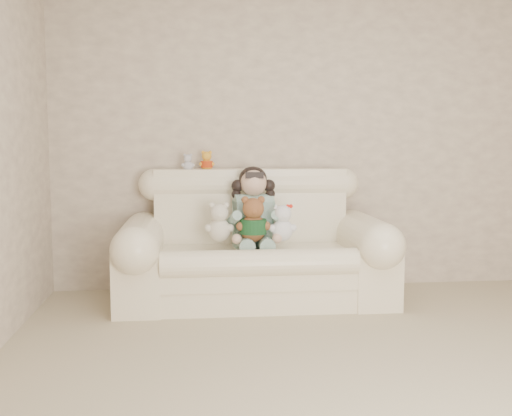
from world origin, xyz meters
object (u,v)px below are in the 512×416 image
at_px(sofa, 255,237).
at_px(brown_teddy, 253,215).
at_px(seated_child, 253,206).
at_px(white_cat, 282,219).
at_px(cream_teddy, 219,218).

bearing_deg(sofa, brown_teddy, -100.64).
bearing_deg(seated_child, brown_teddy, -105.61).
distance_m(seated_child, white_cat, 0.30).
xyz_separation_m(seated_child, brown_teddy, (-0.02, -0.21, -0.04)).
distance_m(sofa, brown_teddy, 0.23).
bearing_deg(white_cat, sofa, 135.36).
bearing_deg(sofa, white_cat, -32.92).
bearing_deg(sofa, cream_teddy, -161.16).
bearing_deg(white_cat, seated_child, 122.05).
height_order(seated_child, cream_teddy, seated_child).
bearing_deg(brown_teddy, white_cat, -12.39).
xyz_separation_m(white_cat, cream_teddy, (-0.48, 0.03, 0.01)).
height_order(white_cat, cream_teddy, cream_teddy).
relative_size(white_cat, cream_teddy, 0.96).
bearing_deg(cream_teddy, sofa, 31.69).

